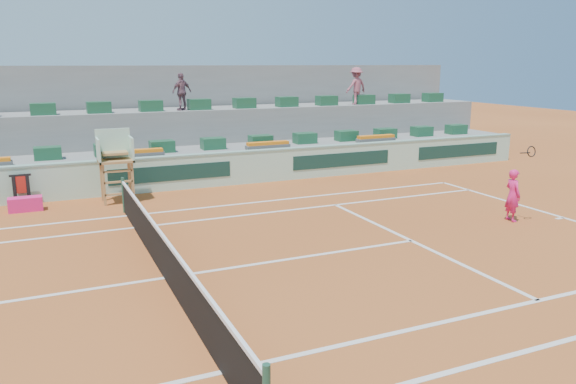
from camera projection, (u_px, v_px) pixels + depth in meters
name	position (u px, v px, depth m)	size (l,w,h in m)	color
ground	(165.00, 278.00, 12.03)	(90.00, 90.00, 0.00)	#94461C
seating_tier_lower	(106.00, 168.00, 21.44)	(36.00, 4.00, 1.20)	gray
seating_tier_upper	(100.00, 144.00, 22.71)	(36.00, 2.40, 2.60)	gray
stadium_back_wall	(95.00, 118.00, 23.93)	(36.00, 0.40, 4.40)	gray
player_bag	(25.00, 204.00, 17.44)	(0.99, 0.44, 0.44)	#EC1E71
spectator_mid	(182.00, 92.00, 22.87)	(0.89, 0.37, 1.52)	#6F4A57
spectator_right	(356.00, 86.00, 26.17)	(1.11, 0.64, 1.71)	#9A4D5C
court_lines	(165.00, 278.00, 12.03)	(23.89, 11.09, 0.01)	silver
tennis_net	(163.00, 255.00, 11.92)	(0.10, 11.97, 1.10)	black
advertising_hoarding	(114.00, 177.00, 19.48)	(36.00, 0.34, 1.26)	#A7D3B9
umpire_chair	(115.00, 156.00, 18.37)	(1.10, 0.90, 2.40)	olive
seat_row_lower	(107.00, 150.00, 20.45)	(32.90, 0.60, 0.44)	#194C2E
seat_row_upper	(99.00, 107.00, 21.83)	(32.90, 0.60, 0.44)	#194C2E
flower_planters	(64.00, 158.00, 19.17)	(26.80, 0.36, 0.28)	#535353
towel_rack	(21.00, 187.00, 18.02)	(0.65, 0.11, 1.03)	black
tennis_player	(513.00, 195.00, 16.24)	(0.42, 0.86, 2.28)	#EC1E71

